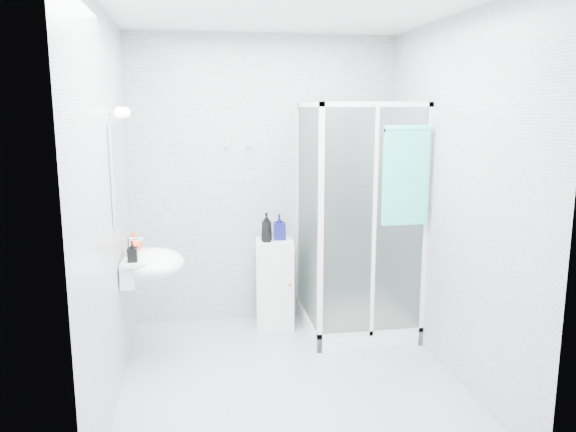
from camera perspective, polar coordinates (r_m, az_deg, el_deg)
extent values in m
cube|color=silver|center=(3.86, 0.14, 1.21)|extent=(2.40, 2.60, 2.60)
cube|color=#A2A4A6|center=(4.27, 0.13, -16.23)|extent=(2.40, 2.60, 0.01)
cube|color=white|center=(3.86, 0.15, 20.57)|extent=(2.40, 2.60, 0.01)
cube|color=white|center=(5.16, 6.87, -10.69)|extent=(0.90, 0.90, 0.12)
cube|color=white|center=(4.70, 2.27, 11.24)|extent=(0.04, 0.90, 0.04)
cube|color=white|center=(4.40, 9.05, 11.15)|extent=(0.90, 0.04, 0.04)
cube|color=white|center=(4.38, 3.33, -1.65)|extent=(0.04, 0.04, 2.00)
cube|color=white|center=(4.78, 2.07, -0.10)|extent=(0.02, 0.82, 1.84)
cube|color=white|center=(4.48, 8.74, -0.96)|extent=(0.82, 0.02, 1.84)
cube|color=white|center=(4.49, 8.70, -0.94)|extent=(0.03, 0.04, 1.84)
cylinder|color=silver|center=(5.21, 5.97, 4.20)|extent=(0.02, 0.02, 1.00)
cylinder|color=silver|center=(5.15, 6.16, 9.36)|extent=(0.09, 0.05, 0.09)
cylinder|color=silver|center=(5.30, 6.34, 1.02)|extent=(0.12, 0.04, 0.12)
cylinder|color=silver|center=(4.46, 12.59, 8.45)|extent=(0.03, 0.05, 0.03)
cube|color=white|center=(4.39, -15.80, -5.38)|extent=(0.10, 0.40, 0.18)
ellipsoid|color=white|center=(4.36, -13.47, -4.70)|extent=(0.46, 0.56, 0.20)
cube|color=white|center=(4.36, -15.08, -4.10)|extent=(0.16, 0.50, 0.02)
cylinder|color=silver|center=(4.34, -15.92, -3.10)|extent=(0.04, 0.04, 0.16)
cylinder|color=silver|center=(4.32, -15.30, -2.25)|extent=(0.12, 0.02, 0.02)
cube|color=white|center=(4.25, -16.92, 4.36)|extent=(0.02, 0.60, 0.70)
cylinder|color=silver|center=(4.07, -17.31, 10.01)|extent=(0.05, 0.04, 0.04)
sphere|color=white|center=(4.07, -16.74, 10.04)|extent=(0.08, 0.08, 0.08)
cylinder|color=silver|center=(4.39, -16.76, 10.05)|extent=(0.05, 0.04, 0.04)
sphere|color=white|center=(4.38, -16.24, 10.08)|extent=(0.08, 0.08, 0.08)
cylinder|color=silver|center=(5.04, -6.30, 7.05)|extent=(0.02, 0.04, 0.02)
sphere|color=silver|center=(5.01, -6.29, 7.03)|extent=(0.03, 0.03, 0.03)
cylinder|color=silver|center=(5.05, -4.02, 7.10)|extent=(0.02, 0.04, 0.02)
sphere|color=silver|center=(5.03, -3.99, 7.08)|extent=(0.03, 0.03, 0.03)
cube|color=white|center=(5.08, -1.36, -6.88)|extent=(0.36, 0.36, 0.80)
cube|color=white|center=(4.93, -1.09, -7.44)|extent=(0.30, 0.04, 0.68)
sphere|color=#CB681C|center=(4.92, 0.16, -6.99)|extent=(0.03, 0.03, 0.03)
cube|color=#35CBB7|center=(4.45, 11.86, 3.87)|extent=(0.36, 0.04, 0.75)
cylinder|color=#35CBB7|center=(4.42, 12.05, 8.67)|extent=(0.36, 0.05, 0.05)
imported|color=black|center=(4.91, -2.19, -1.15)|extent=(0.13, 0.13, 0.26)
imported|color=#0E1158|center=(4.99, -0.89, -1.11)|extent=(0.10, 0.11, 0.23)
imported|color=#EC491B|center=(4.46, -15.38, -2.58)|extent=(0.16, 0.16, 0.16)
imported|color=black|center=(4.18, -15.53, -3.49)|extent=(0.07, 0.07, 0.15)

